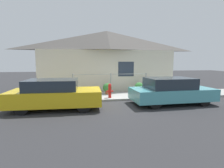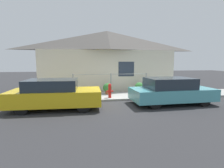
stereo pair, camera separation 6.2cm
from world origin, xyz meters
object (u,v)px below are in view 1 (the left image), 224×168
car_left (55,94)px  car_right (171,91)px  potted_plant_by_fence (66,90)px  potted_plant_corner (139,87)px  potted_plant_near_hydrant (107,88)px  fire_hydrant (110,90)px

car_left → car_right: size_ratio=0.98×
potted_plant_by_fence → potted_plant_corner: potted_plant_corner is taller
potted_plant_by_fence → car_right: bearing=-26.8°
car_left → potted_plant_by_fence: size_ratio=7.53×
car_right → potted_plant_by_fence: size_ratio=7.70×
car_right → potted_plant_corner: 2.93m
car_right → potted_plant_near_hydrant: (-2.87, 2.63, -0.17)m
car_left → potted_plant_corner: (4.88, 2.83, -0.20)m
potted_plant_near_hydrant → car_left: bearing=-136.3°
car_left → car_right: (5.62, -0.00, -0.01)m
car_right → car_left: bearing=178.4°
car_right → potted_plant_near_hydrant: 3.90m
fire_hydrant → potted_plant_corner: (2.15, 1.30, -0.06)m
fire_hydrant → potted_plant_by_fence: size_ratio=1.50×
fire_hydrant → potted_plant_near_hydrant: (0.02, 1.09, -0.03)m
fire_hydrant → potted_plant_corner: bearing=31.1°
car_right → fire_hydrant: car_right is taller
car_left → potted_plant_near_hydrant: 3.80m
fire_hydrant → potted_plant_by_fence: fire_hydrant is taller
car_left → potted_plant_near_hydrant: bearing=45.7°
fire_hydrant → potted_plant_by_fence: 2.78m
potted_plant_near_hydrant → potted_plant_by_fence: size_ratio=1.29×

